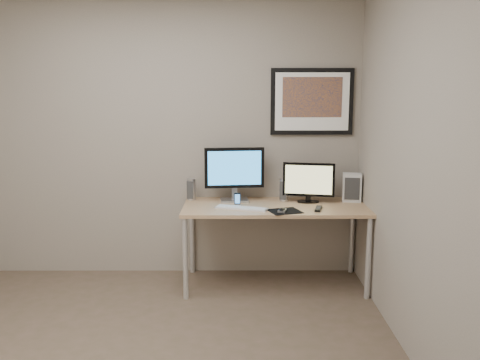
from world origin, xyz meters
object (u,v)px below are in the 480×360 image
at_px(speaker_left, 191,189).
at_px(desk, 275,213).
at_px(keyboard, 242,208).
at_px(speaker_right, 284,190).
at_px(monitor_large, 234,172).
at_px(fan_unit, 352,187).
at_px(phone_dock, 237,199).
at_px(monitor_tv, 309,181).
at_px(framed_art, 312,101).

bearing_deg(speaker_left, desk, -3.75).
bearing_deg(keyboard, desk, 43.21).
bearing_deg(speaker_right, monitor_large, -156.72).
bearing_deg(keyboard, fan_unit, 35.34).
bearing_deg(keyboard, phone_dock, 126.75).
height_order(monitor_tv, speaker_left, monitor_tv).
relative_size(monitor_large, speaker_left, 2.74).
distance_m(monitor_large, phone_dock, 0.29).
bearing_deg(speaker_left, phone_dock, -17.89).
bearing_deg(monitor_tv, phone_dock, -157.12).
relative_size(desk, monitor_tv, 3.51).
bearing_deg(framed_art, monitor_large, -167.18).
bearing_deg(monitor_large, phone_dock, -87.80).
bearing_deg(fan_unit, monitor_large, -170.79).
bearing_deg(desk, framed_art, 43.46).
relative_size(monitor_large, monitor_tv, 1.18).
height_order(desk, monitor_tv, monitor_tv).
height_order(desk, framed_art, framed_art).
relative_size(framed_art, monitor_tv, 1.64).
xyz_separation_m(framed_art, fan_unit, (0.36, -0.17, -0.76)).
distance_m(desk, keyboard, 0.33).
bearing_deg(fan_unit, phone_dock, -160.01).
relative_size(speaker_left, phone_dock, 1.66).
bearing_deg(monitor_tv, fan_unit, 18.79).
xyz_separation_m(framed_art, phone_dock, (-0.68, -0.36, -0.83)).
xyz_separation_m(monitor_large, phone_dock, (0.03, -0.20, -0.21)).
distance_m(phone_dock, fan_unit, 1.05).
bearing_deg(framed_art, phone_dock, -152.19).
distance_m(speaker_left, speaker_right, 0.85).
xyz_separation_m(monitor_large, monitor_tv, (0.66, -0.06, -0.08)).
bearing_deg(monitor_tv, keyboard, -147.11).
xyz_separation_m(framed_art, monitor_large, (-0.71, -0.16, -0.62)).
bearing_deg(monitor_large, fan_unit, -6.15).
xyz_separation_m(speaker_right, phone_dock, (-0.42, -0.21, -0.04)).
xyz_separation_m(speaker_left, speaker_right, (0.85, -0.04, 0.00)).
xyz_separation_m(monitor_large, fan_unit, (1.06, -0.01, -0.14)).
bearing_deg(monitor_large, speaker_left, 165.64).
height_order(phone_dock, keyboard, phone_dock).
height_order(monitor_tv, keyboard, monitor_tv).
relative_size(speaker_left, keyboard, 0.43).
bearing_deg(monitor_tv, speaker_left, -175.68).
distance_m(framed_art, monitor_large, 0.95).
bearing_deg(speaker_right, fan_unit, 19.37).
xyz_separation_m(keyboard, fan_unit, (1.00, 0.30, 0.12)).
xyz_separation_m(speaker_right, fan_unit, (0.61, -0.02, 0.03)).
height_order(framed_art, phone_dock, framed_art).
distance_m(monitor_tv, keyboard, 0.67).
distance_m(monitor_large, keyboard, 0.41).
bearing_deg(phone_dock, keyboard, -70.25).
height_order(speaker_right, phone_dock, speaker_right).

